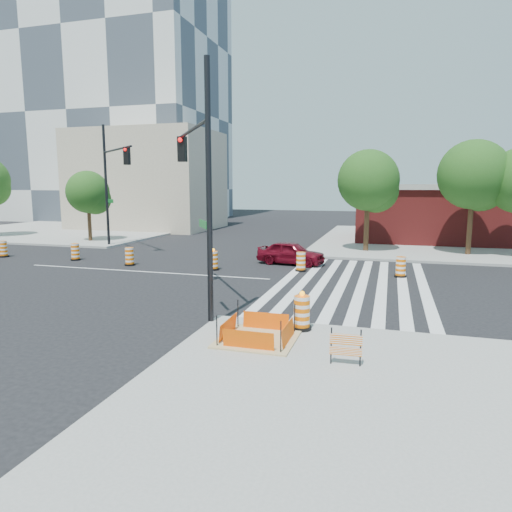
# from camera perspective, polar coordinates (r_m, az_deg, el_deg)

# --- Properties ---
(ground) EXTENTS (120.00, 120.00, 0.00)m
(ground) POSITION_cam_1_polar(r_m,az_deg,el_deg) (24.98, -14.00, -1.90)
(ground) COLOR black
(ground) RESTS_ON ground
(sidewalk_ne) EXTENTS (22.00, 22.00, 0.15)m
(sidewalk_ne) POSITION_cam_1_polar(r_m,az_deg,el_deg) (39.75, 24.25, 1.63)
(sidewalk_ne) COLOR gray
(sidewalk_ne) RESTS_ON ground
(sidewalk_nw) EXTENTS (22.00, 22.00, 0.15)m
(sidewalk_nw) POSITION_cam_1_polar(r_m,az_deg,el_deg) (49.83, -21.46, 3.12)
(sidewalk_nw) COLOR gray
(sidewalk_nw) RESTS_ON ground
(crosswalk_east) EXTENTS (6.75, 13.50, 0.01)m
(crosswalk_east) POSITION_cam_1_polar(r_m,az_deg,el_deg) (21.66, 11.91, -3.45)
(crosswalk_east) COLOR silver
(crosswalk_east) RESTS_ON ground
(lane_centerline) EXTENTS (14.00, 0.12, 0.01)m
(lane_centerline) POSITION_cam_1_polar(r_m,az_deg,el_deg) (24.98, -14.00, -1.89)
(lane_centerline) COLOR silver
(lane_centerline) RESTS_ON ground
(excavation_pit) EXTENTS (2.20, 2.20, 0.90)m
(excavation_pit) POSITION_cam_1_polar(r_m,az_deg,el_deg) (13.35, 0.19, -10.11)
(excavation_pit) COLOR tan
(excavation_pit) RESTS_ON ground
(tower_nw) EXTENTS (28.00, 18.00, 45.00)m
(tower_nw) POSITION_cam_1_polar(r_m,az_deg,el_deg) (68.51, -18.03, 23.67)
(tower_nw) COLOR silver
(tower_nw) RESTS_ON ground
(brick_storefront) EXTENTS (16.50, 8.50, 4.60)m
(brick_storefront) POSITION_cam_1_polar(r_m,az_deg,el_deg) (39.56, 24.46, 4.85)
(brick_storefront) COLOR maroon
(brick_storefront) RESTS_ON ground
(beige_midrise) EXTENTS (14.00, 10.00, 10.00)m
(beige_midrise) POSITION_cam_1_polar(r_m,az_deg,el_deg) (49.61, -13.36, 9.17)
(beige_midrise) COLOR tan
(beige_midrise) RESTS_ON ground
(red_coupe) EXTENTS (4.11, 2.13, 1.34)m
(red_coupe) POSITION_cam_1_polar(r_m,az_deg,el_deg) (26.45, 4.40, 0.40)
(red_coupe) COLOR #5D0815
(red_coupe) RESTS_ON ground
(signal_pole_se) EXTENTS (3.62, 5.26, 8.26)m
(signal_pole_se) POSITION_cam_1_polar(r_m,az_deg,el_deg) (16.24, -7.22, 10.57)
(signal_pole_se) COLOR black
(signal_pole_se) RESTS_ON ground
(signal_pole_nw) EXTENTS (5.02, 4.48, 8.70)m
(signal_pole_nw) POSITION_cam_1_polar(r_m,az_deg,el_deg) (33.88, -17.55, 9.77)
(signal_pole_nw) COLOR black
(signal_pole_nw) RESTS_ON ground
(pit_drum) EXTENTS (0.62, 0.62, 1.22)m
(pit_drum) POSITION_cam_1_polar(r_m,az_deg,el_deg) (14.18, 5.74, -7.18)
(pit_drum) COLOR black
(pit_drum) RESTS_ON ground
(barricade) EXTENTS (0.80, 0.08, 0.94)m
(barricade) POSITION_cam_1_polar(r_m,az_deg,el_deg) (11.65, 11.16, -10.86)
(barricade) COLOR orange
(barricade) RESTS_ON ground
(tree_north_b) EXTENTS (3.35, 3.33, 5.66)m
(tree_north_b) POSITION_cam_1_polar(r_m,az_deg,el_deg) (38.60, -20.19, 7.23)
(tree_north_b) COLOR #382314
(tree_north_b) RESTS_ON ground
(tree_north_c) EXTENTS (4.05, 4.05, 6.89)m
(tree_north_c) POSITION_cam_1_polar(r_m,az_deg,el_deg) (31.57, 13.92, 8.75)
(tree_north_c) COLOR #382314
(tree_north_c) RESTS_ON ground
(tree_north_d) EXTENTS (4.33, 4.33, 7.37)m
(tree_north_d) POSITION_cam_1_polar(r_m,az_deg,el_deg) (32.07, 25.58, 8.72)
(tree_north_d) COLOR #382314
(tree_north_d) RESTS_ON ground
(median_drum_0) EXTENTS (0.60, 0.60, 1.02)m
(median_drum_0) POSITION_cam_1_polar(r_m,az_deg,el_deg) (33.21, -29.04, 0.71)
(median_drum_0) COLOR black
(median_drum_0) RESTS_ON ground
(median_drum_1) EXTENTS (0.60, 0.60, 1.02)m
(median_drum_1) POSITION_cam_1_polar(r_m,az_deg,el_deg) (29.91, -21.65, 0.42)
(median_drum_1) COLOR black
(median_drum_1) RESTS_ON ground
(median_drum_2) EXTENTS (0.60, 0.60, 1.02)m
(median_drum_2) POSITION_cam_1_polar(r_m,az_deg,el_deg) (27.00, -15.53, -0.14)
(median_drum_2) COLOR black
(median_drum_2) RESTS_ON ground
(median_drum_3) EXTENTS (0.60, 0.60, 1.18)m
(median_drum_3) POSITION_cam_1_polar(r_m,az_deg,el_deg) (24.72, -5.33, -0.63)
(median_drum_3) COLOR black
(median_drum_3) RESTS_ON ground
(median_drum_4) EXTENTS (0.60, 0.60, 1.02)m
(median_drum_4) POSITION_cam_1_polar(r_m,az_deg,el_deg) (24.37, 5.63, -0.80)
(median_drum_4) COLOR black
(median_drum_4) RESTS_ON ground
(median_drum_5) EXTENTS (0.60, 0.60, 1.02)m
(median_drum_5) POSITION_cam_1_polar(r_m,az_deg,el_deg) (23.84, 17.63, -1.40)
(median_drum_5) COLOR black
(median_drum_5) RESTS_ON ground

